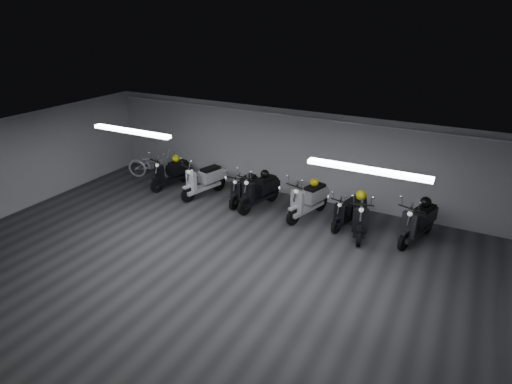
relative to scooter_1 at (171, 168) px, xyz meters
The scene contains 21 objects.
floor 5.55m from the scooter_1, 42.11° to the right, with size 14.00×10.00×0.01m, color #313133.
ceiling 5.90m from the scooter_1, 42.11° to the right, with size 14.00×10.00×0.01m, color gray.
back_wall 4.35m from the scooter_1, 17.78° to the left, with size 14.00×0.01×2.80m, color #AFAFB2.
left_wall 4.76m from the scooter_1, 128.31° to the right, with size 0.01×10.00×2.80m, color #AFAFB2.
fluor_strip_left 3.56m from the scooter_1, 68.03° to the right, with size 2.40×0.18×0.08m, color white.
fluor_strip_right 7.86m from the scooter_1, 20.81° to the right, with size 2.40×0.18×0.08m, color white.
conduit 4.69m from the scooter_1, 16.70° to the left, with size 0.05×0.05×13.60m, color white.
scooter_1 is the anchor object (origin of this frame).
scooter_2 1.39m from the scooter_1, ahead, with size 0.64×1.93×1.44m, color silver, non-canonical shape.
scooter_3 2.78m from the scooter_1, ahead, with size 0.56×1.69×1.26m, color black, non-canonical shape.
scooter_5 3.37m from the scooter_1, ahead, with size 0.65×1.94×1.44m, color black, non-canonical shape.
scooter_6 4.91m from the scooter_1, ahead, with size 0.65×1.95×1.45m, color #B6B6BA, non-canonical shape.
scooter_7 6.10m from the scooter_1, ahead, with size 0.53×1.60×1.19m, color black, non-canonical shape.
scooter_8 6.50m from the scooter_1, ahead, with size 0.63×1.90×1.42m, color black, non-canonical shape.
scooter_9 7.93m from the scooter_1, ahead, with size 0.64×1.93×1.44m, color black, non-canonical shape.
bicycle 1.12m from the scooter_1, 160.69° to the left, with size 0.69×1.96×1.27m, color white.
helmet_0 8.02m from the scooter_1, ahead, with size 0.29×0.29×0.29m, color black.
helmet_1 5.01m from the scooter_1, ahead, with size 0.24×0.24×0.24m, color yellow.
helmet_2 3.46m from the scooter_1, ahead, with size 0.26×0.26×0.26m, color black.
helmet_3 6.43m from the scooter_1, ahead, with size 0.29×0.29×0.29m, color #D3CA0C.
helmet_4 0.38m from the scooter_1, 76.42° to the left, with size 0.25×0.25×0.25m, color #F1F50E.
Camera 1 is at (4.66, -6.75, 5.57)m, focal length 29.66 mm.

